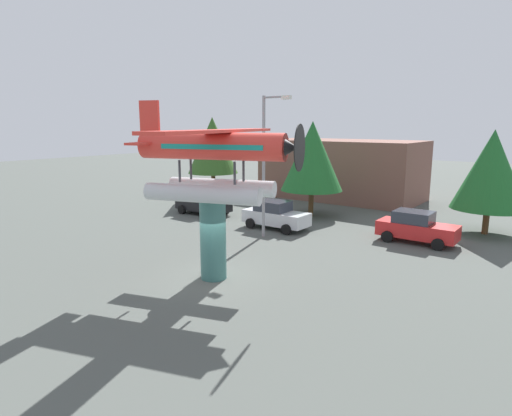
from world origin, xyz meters
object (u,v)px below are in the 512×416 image
Objects in this scene: tree_east at (312,156)px; storefront_building at (342,169)px; display_pedestal at (213,239)px; car_mid_silver at (275,215)px; tree_west at (213,145)px; floatplane_monument at (214,158)px; car_near_black at (203,202)px; streetlight_primary at (266,157)px; car_far_red at (416,227)px; tree_center_back at (491,170)px.

storefront_building is at bearing 101.74° from tree_east.
tree_east is (-3.12, 13.66, 2.55)m from display_pedestal.
car_mid_silver is 12.13m from tree_west.
floatplane_monument is at bearing -70.84° from car_mid_silver.
car_near_black is (-9.85, 9.34, -4.25)m from floatplane_monument.
streetlight_primary is (7.47, -2.42, 3.78)m from car_near_black.
floatplane_monument reaches higher than tree_east.
display_pedestal is 19.63m from tree_west.
car_far_red is 9.33m from tree_east.
floatplane_monument reaches higher than tree_center_back.
floatplane_monument is 1.52× the size of tree_east.
tree_center_back is (7.74, 15.40, -1.27)m from floatplane_monument.
car_mid_silver and car_far_red have the same top height.
car_far_red is (5.13, 10.96, -0.85)m from display_pedestal.
tree_west is at bearing -137.00° from storefront_building.
streetlight_primary is at bearing -33.80° from tree_west.
display_pedestal is 0.26× the size of storefront_building.
car_near_black is 8.72m from streetlight_primary.
streetlight_primary is (-7.39, -4.00, 3.78)m from car_far_red.
display_pedestal is 0.49× the size of tree_west.
storefront_building is (-1.89, 13.08, 1.68)m from car_mid_silver.
tree_west is 1.14× the size of tree_center_back.
car_far_red is 18.98m from tree_west.
tree_west is at bearing 169.79° from car_far_red.
tree_east reaches higher than display_pedestal.
display_pedestal is 0.82× the size of car_far_red.
display_pedestal reaches higher than car_mid_silver.
display_pedestal reaches higher than car_near_black.
car_mid_silver is (-3.09, 8.88, -4.25)m from floatplane_monument.
tree_center_back is at bearing 44.58° from floatplane_monument.
streetlight_primary is 1.13× the size of tree_west.
tree_center_back is at bearing 58.62° from car_far_red.
streetlight_primary is at bearing 90.27° from floatplane_monument.
tree_east is at bearing -78.26° from storefront_building.
tree_east is at bearing -3.41° from tree_west.
car_far_red is at bearing 64.89° from display_pedestal.
streetlight_primary is 15.41m from storefront_building.
display_pedestal is 0.43× the size of streetlight_primary.
display_pedestal is at bearing 180.00° from floatplane_monument.
storefront_building is 1.90× the size of tree_west.
car_near_black is at bearing -111.11° from storefront_building.
display_pedestal is 12.13m from car_far_red.
storefront_building reaches higher than car_near_black.
streetlight_primary is at bearing 107.96° from display_pedestal.
car_far_red is (14.86, 1.58, 0.00)m from car_near_black.
tree_east is at bearing 32.92° from car_near_black.
car_near_black is 0.59× the size of tree_west.
display_pedestal is 0.82× the size of car_mid_silver.
storefront_building is at bearing 68.89° from car_near_black.
streetlight_primary is at bearing -140.03° from tree_center_back.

